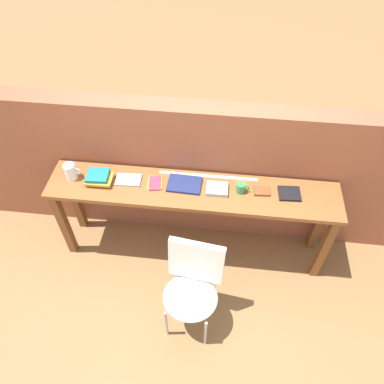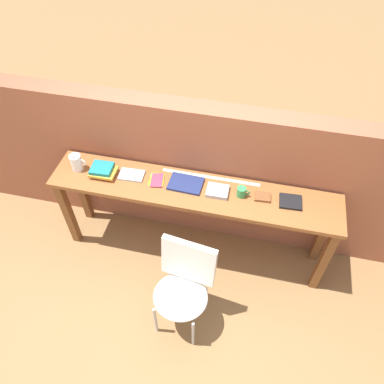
% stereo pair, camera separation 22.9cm
% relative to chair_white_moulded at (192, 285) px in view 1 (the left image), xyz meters
% --- Properties ---
extents(ground_plane, '(40.00, 40.00, 0.00)m').
position_rel_chair_white_moulded_xyz_m(ground_plane, '(-0.08, 0.40, -0.53)').
color(ground_plane, olive).
extents(brick_wall_back, '(6.00, 0.20, 1.48)m').
position_rel_chair_white_moulded_xyz_m(brick_wall_back, '(-0.08, 1.04, 0.21)').
color(brick_wall_back, '#935138').
rests_on(brick_wall_back, ground).
extents(sideboard, '(2.50, 0.44, 0.88)m').
position_rel_chair_white_moulded_xyz_m(sideboard, '(-0.08, 0.70, 0.21)').
color(sideboard, brown).
rests_on(sideboard, ground).
extents(chair_white_moulded, '(0.49, 0.51, 0.89)m').
position_rel_chair_white_moulded_xyz_m(chair_white_moulded, '(0.00, 0.00, 0.00)').
color(chair_white_moulded, silver).
rests_on(chair_white_moulded, ground).
extents(pitcher_white, '(0.14, 0.10, 0.18)m').
position_rel_chair_white_moulded_xyz_m(pitcher_white, '(-1.13, 0.72, 0.43)').
color(pitcher_white, white).
rests_on(pitcher_white, sideboard).
extents(book_stack_leftmost, '(0.22, 0.19, 0.08)m').
position_rel_chair_white_moulded_xyz_m(book_stack_leftmost, '(-0.89, 0.70, 0.39)').
color(book_stack_leftmost, red).
rests_on(book_stack_leftmost, sideboard).
extents(magazine_cycling, '(0.22, 0.15, 0.02)m').
position_rel_chair_white_moulded_xyz_m(magazine_cycling, '(-0.64, 0.74, 0.36)').
color(magazine_cycling, '#9E9EA3').
rests_on(magazine_cycling, sideboard).
extents(pamphlet_pile_colourful, '(0.14, 0.18, 0.01)m').
position_rel_chair_white_moulded_xyz_m(pamphlet_pile_colourful, '(-0.41, 0.73, 0.36)').
color(pamphlet_pile_colourful, green).
rests_on(pamphlet_pile_colourful, sideboard).
extents(book_open_centre, '(0.29, 0.21, 0.02)m').
position_rel_chair_white_moulded_xyz_m(book_open_centre, '(-0.15, 0.74, 0.36)').
color(book_open_centre, navy).
rests_on(book_open_centre, sideboard).
extents(book_grey_hardcover, '(0.18, 0.16, 0.04)m').
position_rel_chair_white_moulded_xyz_m(book_grey_hardcover, '(0.13, 0.71, 0.37)').
color(book_grey_hardcover, '#9E9EA3').
rests_on(book_grey_hardcover, sideboard).
extents(mug, '(0.11, 0.08, 0.09)m').
position_rel_chair_white_moulded_xyz_m(mug, '(0.33, 0.72, 0.40)').
color(mug, '#338C4C').
rests_on(mug, sideboard).
extents(leather_journal_brown, '(0.14, 0.11, 0.02)m').
position_rel_chair_white_moulded_xyz_m(leather_journal_brown, '(0.50, 0.73, 0.37)').
color(leather_journal_brown, brown).
rests_on(leather_journal_brown, sideboard).
extents(book_repair_rightmost, '(0.19, 0.17, 0.02)m').
position_rel_chair_white_moulded_xyz_m(book_repair_rightmost, '(0.73, 0.73, 0.36)').
color(book_repair_rightmost, black).
rests_on(book_repair_rightmost, sideboard).
extents(ruler_metal_back_edge, '(0.86, 0.03, 0.00)m').
position_rel_chair_white_moulded_xyz_m(ruler_metal_back_edge, '(0.04, 0.87, 0.35)').
color(ruler_metal_back_edge, silver).
rests_on(ruler_metal_back_edge, sideboard).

